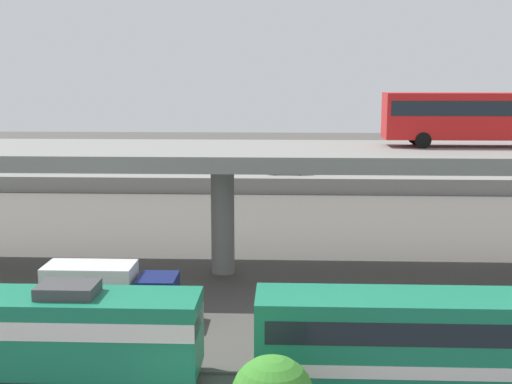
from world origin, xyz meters
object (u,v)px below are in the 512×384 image
(service_truck_west, at_px, (107,291))
(parked_car_3, at_px, (328,163))
(parked_car_2, at_px, (287,167))
(parked_car_1, at_px, (39,164))
(transit_bus_on_overpass, at_px, (479,114))

(service_truck_west, height_order, parked_car_3, parked_car_3)
(parked_car_2, bearing_deg, parked_car_3, -141.26)
(parked_car_1, bearing_deg, parked_car_3, -175.79)
(service_truck_west, bearing_deg, parked_car_3, 72.82)
(parked_car_2, bearing_deg, transit_bus_on_overpass, 110.58)
(transit_bus_on_overpass, bearing_deg, parked_car_2, -69.42)
(service_truck_west, bearing_deg, transit_bus_on_overpass, 25.67)
(parked_car_1, bearing_deg, transit_bus_on_overpass, 140.84)
(parked_car_1, xyz_separation_m, parked_car_2, (28.82, -1.34, 0.00))
(transit_bus_on_overpass, relative_size, parked_car_2, 2.65)
(parked_car_3, bearing_deg, service_truck_west, 72.82)
(service_truck_west, xyz_separation_m, parked_car_2, (9.46, 42.17, 0.85))
(parked_car_2, height_order, parked_car_3, same)
(transit_bus_on_overpass, height_order, parked_car_1, transit_bus_on_overpass)
(parked_car_1, distance_m, parked_car_3, 33.66)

